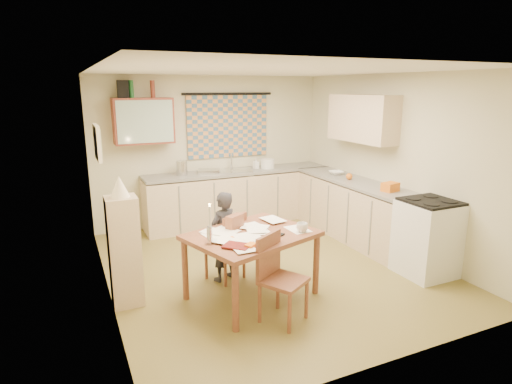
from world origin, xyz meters
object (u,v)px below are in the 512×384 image
counter_right (364,214)px  stove (427,238)px  dining_table (252,265)px  chair_far (226,258)px  shelf_stand (125,252)px  counter_back (240,197)px  person (223,237)px

counter_right → stove: 1.23m
dining_table → chair_far: bearing=82.8°
counter_right → chair_far: 2.37m
counter_right → shelf_stand: bearing=-172.6°
chair_far → counter_back: bearing=-141.9°
counter_right → chair_far: size_ratio=3.48×
stove → person: (-2.37, 0.91, 0.07)m
dining_table → shelf_stand: shelf_stand is taller
stove → person: person is taller
counter_back → shelf_stand: size_ratio=2.74×
counter_back → dining_table: (-0.94, -2.61, -0.07)m
chair_far → person: bearing=-14.7°
counter_back → dining_table: counter_back is taller
shelf_stand → person: bearing=6.7°
counter_back → dining_table: bearing=-109.9°
counter_back → person: bearing=-117.6°
chair_far → person: (-0.03, -0.01, 0.29)m
person → shelf_stand: 1.18m
person → shelf_stand: (-1.17, -0.14, 0.05)m
person → counter_back: bearing=-141.7°
counter_right → person: bearing=-172.2°
stove → chair_far: stove is taller
counter_back → shelf_stand: bearing=-135.6°
counter_right → stove: stove is taller
person → shelf_stand: size_ratio=0.92×
dining_table → shelf_stand: 1.38m
counter_back → stove: size_ratio=3.42×
stove → chair_far: 2.52m
chair_far → shelf_stand: (-1.20, -0.14, 0.34)m
counter_right → person: size_ratio=2.66×
stove → shelf_stand: shelf_stand is taller
dining_table → shelf_stand: size_ratio=1.28×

